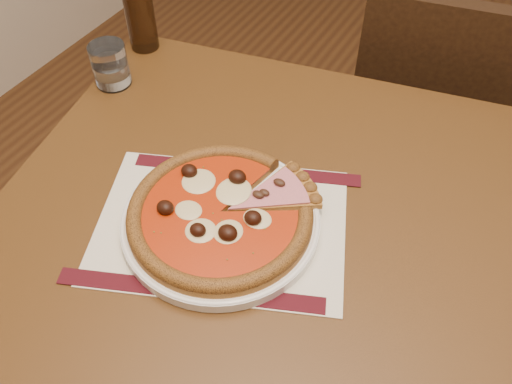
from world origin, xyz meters
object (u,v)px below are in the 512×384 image
pizza (220,213)px  bottle (140,13)px  chair_far (436,123)px  plate (221,221)px  water_glass (110,65)px  table (250,250)px

pizza → bottle: size_ratio=1.42×
chair_far → bottle: bearing=21.6°
plate → bottle: (-0.40, 0.33, 0.07)m
chair_far → bottle: bottle is taller
bottle → plate: bearing=-39.5°
pizza → water_glass: size_ratio=3.33×
plate → bottle: bottle is taller
chair_far → pizza: bearing=64.1°
chair_far → plate: bearing=64.1°
chair_far → pizza: 0.77m
chair_far → pizza: (-0.18, -0.70, 0.28)m
chair_far → bottle: 0.76m
table → chair_far: size_ratio=1.07×
pizza → bottle: bottle is taller
pizza → bottle: bearing=140.5°
chair_far → water_glass: bearing=31.0°
pizza → table: bearing=59.9°
bottle → table: bearing=-33.8°
plate → water_glass: size_ratio=3.59×
water_glass → pizza: bearing=-27.7°
pizza → water_glass: 0.42m
table → water_glass: 0.45m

